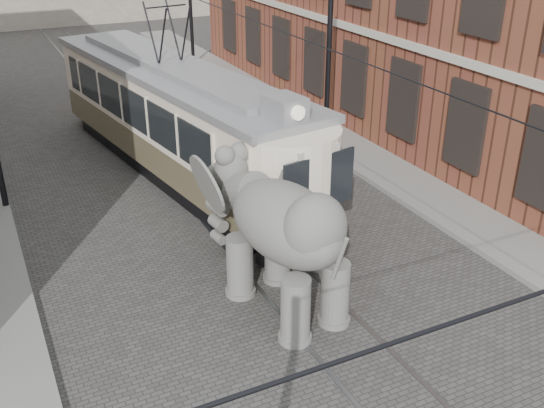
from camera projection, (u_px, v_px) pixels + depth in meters
ground at (267, 261)px, 15.84m from camera, size 120.00×120.00×0.00m
tram_rails at (267, 261)px, 15.84m from camera, size 1.54×80.00×0.02m
sidewalk_right at (454, 211)px, 18.18m from camera, size 2.00×60.00×0.15m
catenary at (187, 96)px, 18.49m from camera, size 11.00×30.20×6.00m
tram at (172, 93)px, 19.81m from camera, size 4.82×13.84×5.39m
elephant at (286, 243)px, 13.35m from camera, size 3.77×5.75×3.27m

